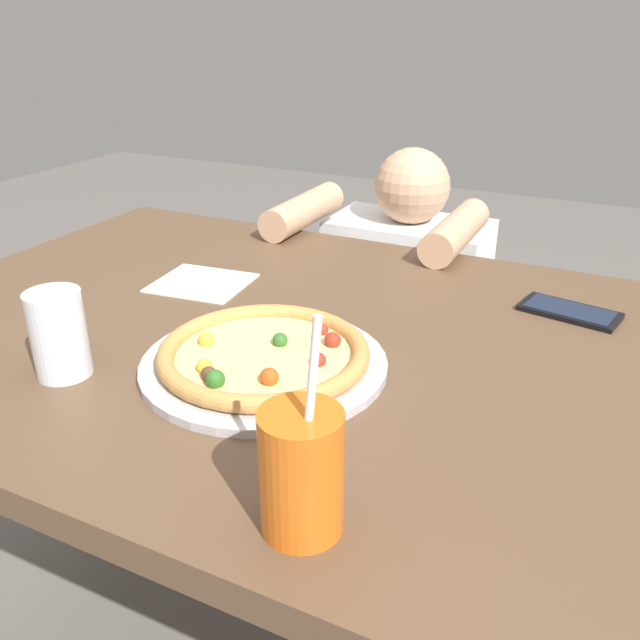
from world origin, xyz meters
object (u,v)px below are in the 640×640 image
at_px(pizza_near, 264,357).
at_px(water_cup_clear, 59,332).
at_px(cell_phone, 570,311).
at_px(diner_seated, 402,339).
at_px(drink_cup_colored, 302,472).

relative_size(pizza_near, water_cup_clear, 2.84).
bearing_deg(cell_phone, water_cup_clear, -139.14).
height_order(pizza_near, water_cup_clear, water_cup_clear).
xyz_separation_m(pizza_near, diner_seated, (-0.08, 0.83, -0.36)).
bearing_deg(drink_cup_colored, diner_seated, 104.10).
bearing_deg(water_cup_clear, drink_cup_colored, -15.63).
bearing_deg(drink_cup_colored, cell_phone, 75.50).
relative_size(pizza_near, cell_phone, 2.07).
bearing_deg(cell_phone, pizza_near, -133.25).
distance_m(pizza_near, drink_cup_colored, 0.31).
bearing_deg(diner_seated, drink_cup_colored, -75.90).
distance_m(pizza_near, diner_seated, 0.91).
relative_size(pizza_near, drink_cup_colored, 1.52).
distance_m(drink_cup_colored, diner_seated, 1.18).
relative_size(cell_phone, diner_seated, 0.18).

